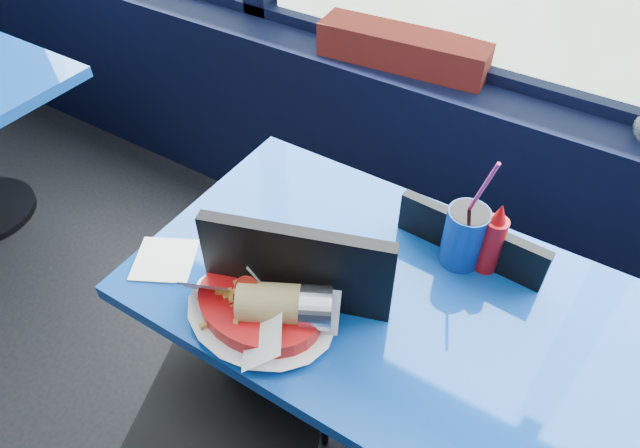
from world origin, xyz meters
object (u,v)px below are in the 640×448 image
Objects in this scene: chair_near_front at (260,374)px; soda_cup at (464,235)px; planter_box at (403,49)px; chair_near_back at (463,290)px; ketchup_bottle at (492,241)px; near_table at (388,340)px; food_basket at (263,306)px.

soda_cup is (0.30, 0.43, 0.27)m from chair_near_front.
soda_cup reaches higher than planter_box.
chair_near_back is at bearing 87.77° from soda_cup.
planter_box is 2.88× the size of ketchup_bottle.
food_basket is (-0.22, -0.21, 0.22)m from near_table.
soda_cup reaches higher than ketchup_bottle.
soda_cup is at bearing 36.16° from chair_near_front.
food_basket is (-0.30, -0.52, 0.30)m from chair_near_back.
planter_box is at bearing 81.56° from chair_near_front.
ketchup_bottle is at bearing -55.73° from planter_box.
ketchup_bottle is 0.61× the size of soda_cup.
near_table is 3.72× the size of food_basket.
chair_near_front is 0.63m from ketchup_bottle.
near_table is at bearing 41.19° from food_basket.
chair_near_back is 0.37m from ketchup_bottle.
planter_box reaches higher than near_table.
food_basket is at bearing -131.82° from ketchup_bottle.
ketchup_bottle is (0.36, 0.44, 0.28)m from chair_near_front.
near_table is 3.62× the size of soda_cup.
soda_cup reaches higher than near_table.
soda_cup reaches higher than food_basket.
near_table is 1.01m from planter_box.
chair_near_front is 0.59m from soda_cup.
planter_box is at bearing 125.99° from soda_cup.
chair_near_front is 1.18m from planter_box.
soda_cup reaches higher than chair_near_back.
planter_box is at bearing 97.82° from food_basket.
near_table is 0.33m from chair_near_front.
food_basket is 0.97× the size of soda_cup.
planter_box is 1.11m from food_basket.
planter_box is 0.89m from ketchup_bottle.
planter_box reaches higher than food_basket.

